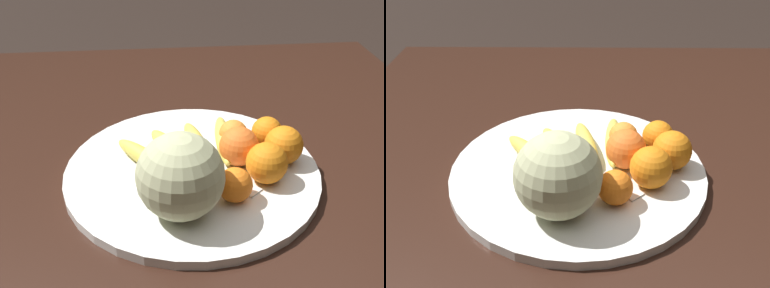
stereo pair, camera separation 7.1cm
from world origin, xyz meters
TOP-DOWN VIEW (x-y plane):
  - kitchen_table at (0.00, 0.00)m, footprint 1.23×1.15m
  - fruit_bowl at (0.06, -0.03)m, footprint 0.46×0.46m
  - melon at (0.18, -0.06)m, footprint 0.14×0.14m
  - banana_bunch at (0.02, -0.04)m, footprint 0.21×0.23m
  - orange_front_left at (0.16, 0.03)m, footprint 0.06×0.06m
  - orange_front_right at (0.11, 0.10)m, footprint 0.07×0.07m
  - orange_mid_center at (0.06, 0.14)m, footprint 0.07×0.07m
  - orange_back_left at (0.06, 0.06)m, footprint 0.07×0.07m
  - orange_back_right at (-0.00, 0.06)m, footprint 0.06×0.06m
  - orange_top_small at (-0.00, 0.12)m, footprint 0.06×0.06m
  - produce_tag at (0.12, 0.04)m, footprint 0.09×0.08m

SIDE VIEW (x-z plane):
  - kitchen_table at x=0.00m, z-range 0.28..1.03m
  - fruit_bowl at x=0.06m, z-range 0.75..0.77m
  - produce_tag at x=0.12m, z-range 0.76..0.77m
  - banana_bunch at x=0.02m, z-range 0.77..0.80m
  - orange_back_right at x=0.00m, z-range 0.76..0.82m
  - orange_front_left at x=0.16m, z-range 0.76..0.82m
  - orange_top_small at x=0.00m, z-range 0.76..0.82m
  - orange_mid_center at x=0.06m, z-range 0.76..0.84m
  - orange_back_left at x=0.06m, z-range 0.76..0.84m
  - orange_front_right at x=0.11m, z-range 0.76..0.84m
  - melon at x=0.18m, z-range 0.76..0.90m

